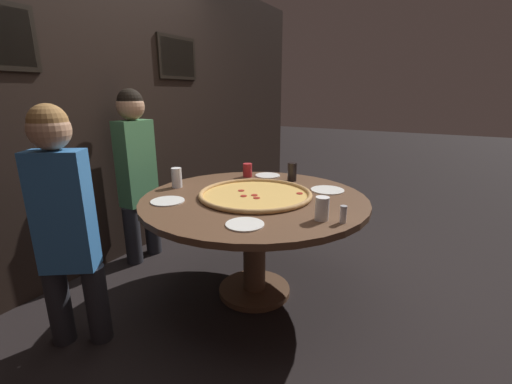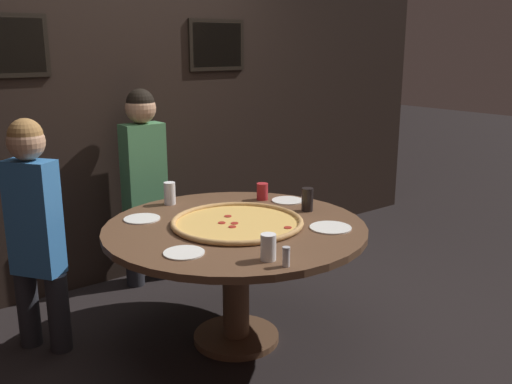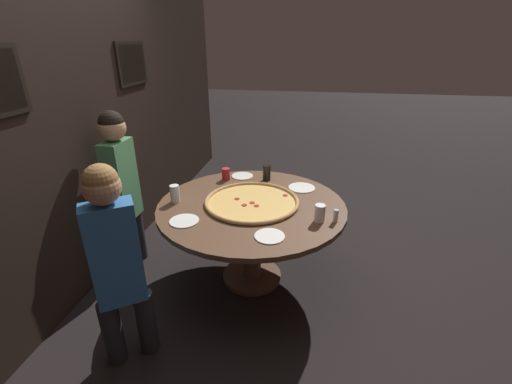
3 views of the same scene
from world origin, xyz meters
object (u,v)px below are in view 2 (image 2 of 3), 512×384
Objects in this scene: giant_pizza at (238,222)px; white_plate_beside_cup at (142,219)px; drink_cup_near_left at (170,193)px; drink_cup_front_edge at (268,247)px; dining_table at (235,247)px; diner_far_left at (34,223)px; white_plate_left_side at (287,200)px; drink_cup_centre_back at (307,200)px; white_plate_right_side at (331,228)px; diner_far_right at (144,176)px; condiment_shaker at (286,257)px; drink_cup_beside_pizza at (262,191)px; white_plate_far_back at (184,253)px.

giant_pizza is 3.57× the size of white_plate_beside_cup.
drink_cup_front_edge is at bearing -96.17° from drink_cup_near_left.
dining_table is 1.11× the size of diner_far_left.
dining_table is 0.63m from white_plate_left_side.
giant_pizza is at bearing -48.27° from white_plate_beside_cup.
white_plate_right_side is at bearing -111.85° from drink_cup_centre_back.
drink_cup_centre_back is 0.26m from white_plate_left_side.
white_plate_right_side is at bearing 103.62° from diner_far_right.
drink_cup_near_left reaches higher than white_plate_beside_cup.
drink_cup_near_left is 1.29m from condiment_shaker.
drink_cup_beside_pizza reaches higher than white_plate_far_back.
diner_far_left is (-0.46, 0.86, 0.03)m from white_plate_far_back.
drink_cup_beside_pizza is 1.16× the size of condiment_shaker.
condiment_shaker is 1.81m from diner_far_right.
giant_pizza is 5.29× the size of drink_cup_near_left.
condiment_shaker is 1.51m from diner_far_left.
drink_cup_centre_back reaches higher than white_plate_far_back.
white_plate_far_back is (-0.48, -0.21, 0.14)m from dining_table.
diner_far_left is at bearing 120.10° from condiment_shaker.
white_plate_far_back is 0.66m from white_plate_beside_cup.
drink_cup_near_left is at bearing 152.38° from drink_cup_beside_pizza.
white_plate_left_side is (0.78, 0.75, -0.06)m from drink_cup_front_edge.
drink_cup_front_edge is 1.70m from diner_far_right.
drink_cup_beside_pizza reaches higher than white_plate_right_side.
white_plate_beside_cup is 0.15× the size of diner_far_right.
white_plate_beside_cup is at bearing 99.79° from condiment_shaker.
diner_far_left is at bearing 145.73° from dining_table.
giant_pizza is 0.69m from condiment_shaker.
drink_cup_beside_pizza is 0.86m from white_plate_beside_cup.
white_plate_right_side is at bearing 15.05° from drink_cup_front_edge.
drink_cup_front_edge is 0.61× the size of white_plate_beside_cup.
condiment_shaker is at bearing -56.88° from white_plate_far_back.
giant_pizza is 5.28× the size of drink_cup_centre_back.
white_plate_beside_cup is at bearing -147.93° from drink_cup_near_left.
white_plate_right_side and white_plate_beside_cup have the same top height.
white_plate_right_side is at bearing -65.25° from drink_cup_near_left.
drink_cup_centre_back and drink_cup_near_left have the same top height.
white_plate_left_side is (0.11, -0.14, -0.05)m from drink_cup_beside_pizza.
drink_cup_front_edge is (-0.20, -0.55, 0.20)m from dining_table.
drink_cup_near_left is at bearing 85.00° from condiment_shaker.
drink_cup_front_edge is at bearing -145.57° from drink_cup_centre_back.
drink_cup_near_left is 0.70× the size of white_plate_far_back.
diner_far_left is (-0.96, 0.64, 0.02)m from giant_pizza.
dining_table is 10.41× the size of drink_cup_centre_back.
drink_cup_centre_back is at bearing -5.01° from dining_table.
drink_cup_centre_back is at bearing -28.03° from white_plate_beside_cup.
diner_far_left is (-0.74, 1.19, -0.03)m from drink_cup_front_edge.
drink_cup_centre_back is at bearing -4.86° from giant_pizza.
drink_cup_near_left is at bearing 83.83° from drink_cup_front_edge.
drink_cup_near_left is 0.78m from white_plate_left_side.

